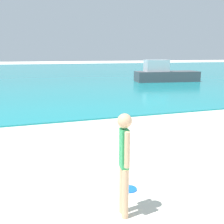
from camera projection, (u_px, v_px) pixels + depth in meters
water at (41, 72)px, 37.84m from camera, size 160.00×60.00×0.06m
person_standing at (124, 159)px, 3.96m from camera, size 0.22×0.38×1.67m
frisbee at (130, 189)px, 4.93m from camera, size 0.27×0.27×0.03m
boat_near at (164, 74)px, 23.79m from camera, size 5.97×2.66×1.96m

